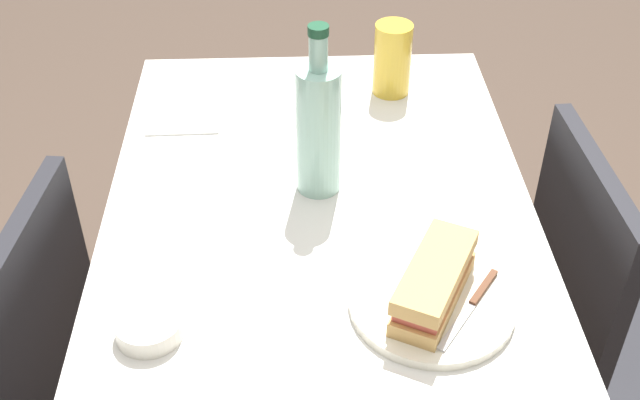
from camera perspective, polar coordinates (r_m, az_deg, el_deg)
The scene contains 10 objects.
dining_table at distance 1.43m, azimuth -0.00°, elevation -4.86°, with size 1.06×0.72×0.76m.
chair_far at distance 1.64m, azimuth 19.93°, elevation -7.80°, with size 0.42×0.42×0.84m.
chair_near at distance 1.54m, azimuth -21.42°, elevation -12.18°, with size 0.44×0.44×0.84m.
plate_near at distance 1.18m, azimuth 7.93°, elevation -7.23°, with size 0.24×0.24×0.01m, color silver.
baguette_sandwich_near at distance 1.15m, azimuth 8.10°, elevation -5.78°, with size 0.20×0.15×0.07m.
knife_near at distance 1.17m, azimuth 10.75°, elevation -7.26°, with size 0.15×0.11×0.01m.
water_bottle at distance 1.32m, azimuth -0.21°, elevation 5.19°, with size 0.07×0.07×0.30m.
beer_glass at distance 1.62m, azimuth 5.16°, elevation 9.93°, with size 0.07×0.07×0.15m, color gold.
olive_bowl at distance 1.15m, azimuth -12.03°, elevation -8.80°, with size 0.09×0.09×0.03m, color silver.
paper_napkin at distance 1.60m, azimuth -9.59°, elevation 6.00°, with size 0.14×0.14×0.00m, color white.
Camera 1 is at (1.04, -0.04, 1.61)m, focal length 45.10 mm.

